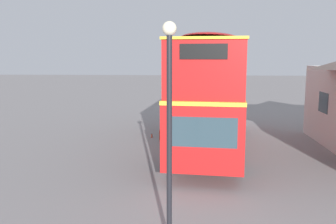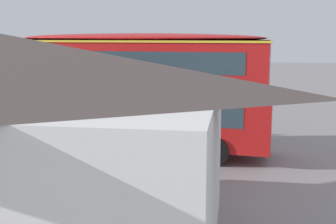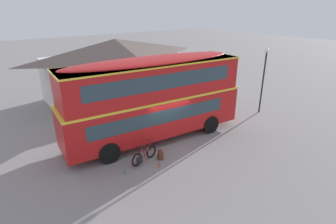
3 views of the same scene
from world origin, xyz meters
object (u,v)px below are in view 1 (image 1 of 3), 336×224
object	(u,v)px
touring_bicycle	(170,129)
water_bottle_green_metal	(165,129)
water_bottle_red_squeeze	(152,136)
backpack_on_ground	(163,135)
double_decker_bus	(211,87)
street_lamp	(169,112)

from	to	relation	value
touring_bicycle	water_bottle_green_metal	size ratio (longest dim) A/B	7.06
touring_bicycle	water_bottle_green_metal	distance (m)	1.36
touring_bicycle	water_bottle_red_squeeze	size ratio (longest dim) A/B	8.16
backpack_on_ground	water_bottle_green_metal	distance (m)	2.13
backpack_on_ground	water_bottle_red_squeeze	bearing A→B (deg)	-130.52
double_decker_bus	water_bottle_green_metal	xyz separation A→B (m)	(-3.27, -2.21, -2.53)
backpack_on_ground	touring_bicycle	bearing A→B (deg)	161.86
water_bottle_red_squeeze	water_bottle_green_metal	xyz separation A→B (m)	(-1.61, 0.53, 0.02)
water_bottle_red_squeeze	double_decker_bus	bearing A→B (deg)	58.83
double_decker_bus	touring_bicycle	world-z (taller)	double_decker_bus
touring_bicycle	backpack_on_ground	bearing A→B (deg)	-18.14
touring_bicycle	backpack_on_ground	world-z (taller)	touring_bicycle
backpack_on_ground	street_lamp	xyz separation A→B (m)	(9.64, 0.89, 2.59)
double_decker_bus	touring_bicycle	bearing A→B (deg)	-136.61
water_bottle_green_metal	water_bottle_red_squeeze	bearing A→B (deg)	-18.08
touring_bicycle	water_bottle_green_metal	xyz separation A→B (m)	(-1.29, -0.34, -0.26)
touring_bicycle	water_bottle_green_metal	world-z (taller)	touring_bicycle
backpack_on_ground	water_bottle_green_metal	bearing A→B (deg)	-178.08
double_decker_bus	street_lamp	distance (m)	8.59
backpack_on_ground	water_bottle_red_squeeze	world-z (taller)	backpack_on_ground
double_decker_bus	water_bottle_red_squeeze	world-z (taller)	double_decker_bus
double_decker_bus	backpack_on_ground	world-z (taller)	double_decker_bus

